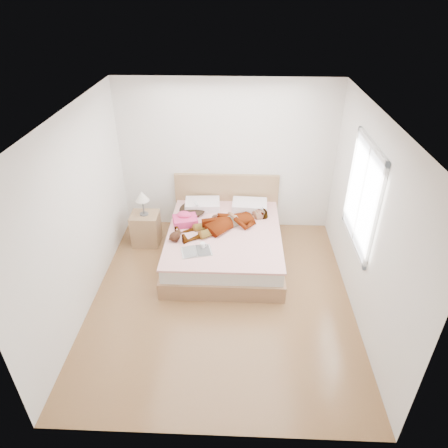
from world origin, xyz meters
name	(u,v)px	position (x,y,z in m)	size (l,w,h in m)	color
ground	(222,297)	(0.00, 0.00, 0.00)	(4.00, 4.00, 0.00)	#54341A
woman	(225,220)	(0.01, 1.09, 0.62)	(0.59, 1.58, 0.22)	white
hair	(193,209)	(-0.56, 1.54, 0.55)	(0.44, 0.55, 0.08)	black
phone	(196,203)	(-0.49, 1.49, 0.69)	(0.04, 0.09, 0.01)	silver
room_shell	(362,196)	(1.77, 0.30, 1.50)	(4.00, 4.00, 4.00)	white
bed	(224,240)	(0.00, 1.04, 0.28)	(1.80, 2.08, 1.00)	olive
towel	(185,219)	(-0.63, 1.14, 0.59)	(0.44, 0.39, 0.20)	#D73A89
magazine	(196,251)	(-0.38, 0.38, 0.52)	(0.49, 0.38, 0.03)	silver
coffee_mug	(203,245)	(-0.29, 0.48, 0.55)	(0.12, 0.10, 0.09)	white
plush_toy	(175,236)	(-0.72, 0.68, 0.58)	(0.21, 0.27, 0.13)	black
nightstand	(146,226)	(-1.33, 1.34, 0.32)	(0.46, 0.41, 0.97)	olive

